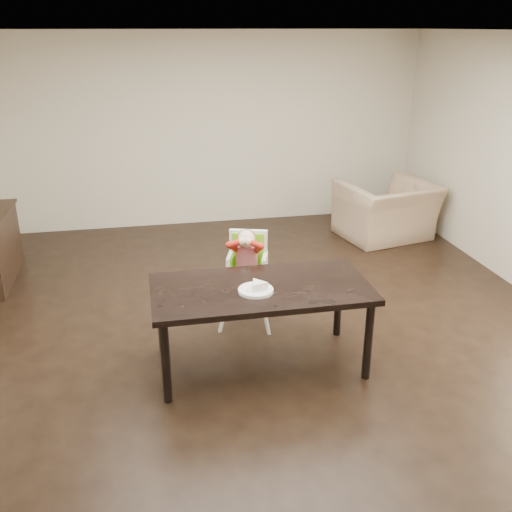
# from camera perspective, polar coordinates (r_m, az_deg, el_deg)

# --- Properties ---
(ground) EXTENTS (7.00, 7.00, 0.00)m
(ground) POSITION_cam_1_polar(r_m,az_deg,el_deg) (5.48, 0.98, -7.94)
(ground) COLOR black
(ground) RESTS_ON ground
(room_walls) EXTENTS (6.02, 7.02, 2.71)m
(room_walls) POSITION_cam_1_polar(r_m,az_deg,el_deg) (4.83, 1.13, 11.50)
(room_walls) COLOR beige
(room_walls) RESTS_ON ground
(dining_table) EXTENTS (1.80, 0.90, 0.75)m
(dining_table) POSITION_cam_1_polar(r_m,az_deg,el_deg) (4.73, 0.50, -3.91)
(dining_table) COLOR black
(dining_table) RESTS_ON ground
(high_chair) EXTENTS (0.51, 0.51, 0.97)m
(high_chair) POSITION_cam_1_polar(r_m,az_deg,el_deg) (5.45, -0.90, -0.13)
(high_chair) COLOR white
(high_chair) RESTS_ON ground
(plate) EXTENTS (0.32, 0.32, 0.08)m
(plate) POSITION_cam_1_polar(r_m,az_deg,el_deg) (4.59, 0.06, -3.26)
(plate) COLOR white
(plate) RESTS_ON dining_table
(armchair) EXTENTS (1.32, 1.00, 1.04)m
(armchair) POSITION_cam_1_polar(r_m,az_deg,el_deg) (7.99, 12.99, 5.34)
(armchair) COLOR tan
(armchair) RESTS_ON ground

